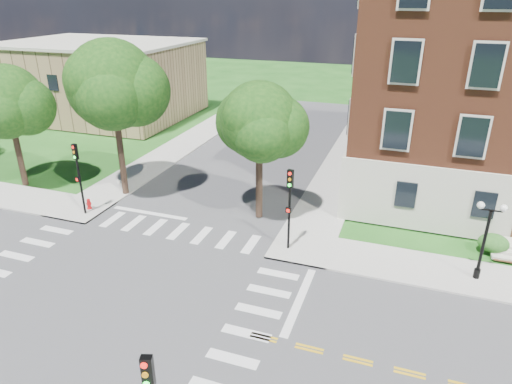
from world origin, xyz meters
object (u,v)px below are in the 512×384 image
(traffic_signal_ne, at_px, (290,200))
(twin_lamp_west, at_px, (485,237))
(fire_hydrant, at_px, (89,204))
(traffic_signal_nw, at_px, (78,170))

(traffic_signal_ne, height_order, twin_lamp_west, traffic_signal_ne)
(fire_hydrant, bearing_deg, twin_lamp_west, -0.25)
(traffic_signal_ne, distance_m, twin_lamp_west, 9.97)
(traffic_signal_ne, bearing_deg, traffic_signal_nw, -179.27)
(traffic_signal_nw, height_order, twin_lamp_west, traffic_signal_nw)
(traffic_signal_ne, xyz_separation_m, traffic_signal_nw, (-13.91, -0.18, 0.00))
(traffic_signal_ne, height_order, traffic_signal_nw, same)
(traffic_signal_nw, height_order, fire_hydrant, traffic_signal_nw)
(twin_lamp_west, xyz_separation_m, fire_hydrant, (-24.02, 0.10, -2.06))
(traffic_signal_nw, xyz_separation_m, fire_hydrant, (-0.17, 0.67, -2.72))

